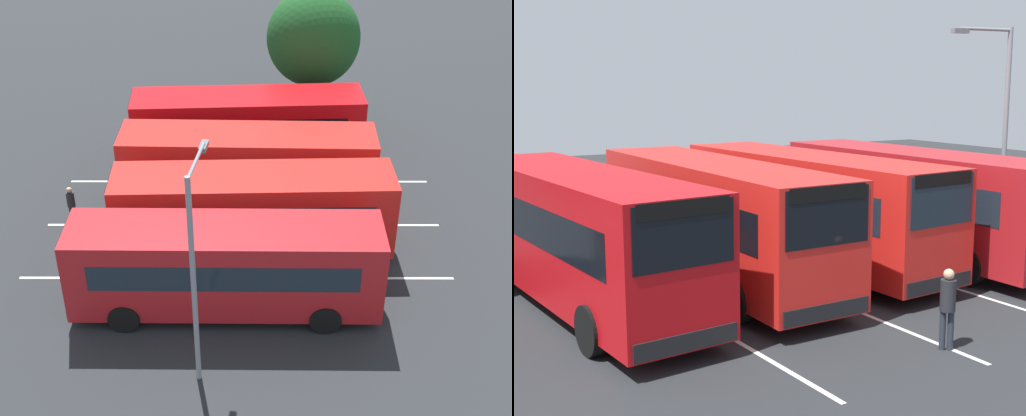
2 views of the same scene
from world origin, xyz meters
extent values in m
plane|color=#232628|center=(0.00, 0.00, 0.00)|extent=(74.81, 74.81, 0.00)
cube|color=#B70C11|center=(0.16, -5.35, 1.85)|extent=(10.55, 3.51, 2.96)
cube|color=black|center=(5.26, -4.80, 2.64)|extent=(0.35, 2.13, 1.24)
cube|color=black|center=(0.03, -4.18, 2.20)|extent=(8.65, 1.01, 0.95)
cube|color=black|center=(0.29, -6.52, 2.20)|extent=(8.65, 1.01, 0.95)
cube|color=black|center=(5.28, -4.79, 3.15)|extent=(0.31, 1.93, 0.32)
cube|color=black|center=(5.29, -4.79, 0.59)|extent=(0.34, 2.22, 0.36)
cylinder|color=black|center=(3.33, -3.85, 0.53)|extent=(1.08, 0.39, 1.05)
cylinder|color=black|center=(3.58, -6.13, 0.53)|extent=(1.08, 0.39, 1.05)
cylinder|color=black|center=(-3.26, -4.56, 0.53)|extent=(1.08, 0.39, 1.05)
cylinder|color=black|center=(-3.01, -6.85, 0.53)|extent=(1.08, 0.39, 1.05)
cube|color=red|center=(-0.09, -1.63, 1.85)|extent=(10.42, 2.74, 2.96)
cube|color=black|center=(5.05, -1.46, 2.64)|extent=(0.19, 2.13, 1.24)
cube|color=black|center=(-0.12, -0.45, 2.20)|extent=(8.69, 0.35, 0.95)
cube|color=black|center=(-0.05, -2.80, 2.20)|extent=(8.69, 0.35, 0.95)
cube|color=black|center=(5.07, -1.46, 3.15)|extent=(0.16, 1.94, 0.32)
cube|color=black|center=(5.08, -1.46, 0.59)|extent=(0.17, 2.23, 0.36)
cylinder|color=black|center=(3.19, -0.37, 0.53)|extent=(1.06, 0.31, 1.05)
cylinder|color=black|center=(3.26, -2.67, 0.53)|extent=(1.06, 0.31, 1.05)
cylinder|color=black|center=(-3.43, -0.58, 0.53)|extent=(1.06, 0.31, 1.05)
cylinder|color=black|center=(-3.36, -2.88, 0.53)|extent=(1.06, 0.31, 1.05)
cube|color=red|center=(-0.51, 1.70, 1.85)|extent=(10.52, 3.29, 2.96)
cube|color=#19232D|center=(4.61, 2.14, 2.64)|extent=(0.30, 2.13, 1.24)
cube|color=#19232D|center=(-0.61, 2.87, 2.20)|extent=(8.67, 0.82, 0.95)
cube|color=#19232D|center=(-0.41, 0.53, 2.20)|extent=(8.67, 0.82, 0.95)
cube|color=black|center=(4.63, 2.14, 3.15)|extent=(0.26, 1.94, 0.32)
cube|color=black|center=(4.64, 2.14, 0.59)|extent=(0.29, 2.22, 0.36)
cylinder|color=black|center=(2.69, 3.13, 0.53)|extent=(1.07, 0.37, 1.05)
cylinder|color=black|center=(2.89, 0.84, 0.53)|extent=(1.07, 0.37, 1.05)
cylinder|color=black|center=(-3.91, 2.56, 0.53)|extent=(1.07, 0.37, 1.05)
cylinder|color=black|center=(-3.71, 0.27, 0.53)|extent=(1.07, 0.37, 1.05)
cube|color=#AD191E|center=(0.21, 5.16, 1.85)|extent=(10.45, 2.91, 2.96)
cube|color=#19232D|center=(5.34, 5.40, 2.64)|extent=(0.22, 2.13, 1.24)
cube|color=#19232D|center=(0.15, 6.33, 2.20)|extent=(8.69, 0.50, 0.95)
cube|color=#19232D|center=(0.26, 3.98, 2.20)|extent=(8.69, 0.50, 0.95)
cube|color=black|center=(5.36, 5.40, 3.15)|extent=(0.19, 1.94, 0.32)
cube|color=black|center=(5.37, 5.40, 0.59)|extent=(0.21, 2.23, 0.36)
cylinder|color=black|center=(3.46, 6.46, 0.53)|extent=(1.07, 0.33, 1.05)
cylinder|color=black|center=(3.57, 4.17, 0.53)|extent=(1.07, 0.33, 1.05)
cylinder|color=black|center=(-3.15, 6.15, 0.53)|extent=(1.07, 0.33, 1.05)
cylinder|color=black|center=(-3.04, 3.85, 0.53)|extent=(1.07, 0.33, 1.05)
cylinder|color=#232833|center=(6.83, 0.21, 0.41)|extent=(0.13, 0.13, 0.83)
cylinder|color=#232833|center=(6.93, 0.34, 0.41)|extent=(0.13, 0.13, 0.83)
cylinder|color=#232328|center=(6.88, 0.28, 1.16)|extent=(0.45, 0.45, 0.66)
sphere|color=tan|center=(6.88, 0.28, 1.60)|extent=(0.22, 0.22, 0.22)
cylinder|color=gray|center=(0.75, 8.44, 3.58)|extent=(0.16, 0.16, 7.17)
cylinder|color=gray|center=(0.66, 7.44, 7.07)|extent=(0.28, 2.01, 0.10)
cube|color=slate|center=(0.57, 6.45, 6.99)|extent=(0.25, 0.58, 0.14)
cylinder|color=#4C3823|center=(-2.75, -10.07, 1.32)|extent=(0.44, 0.44, 2.64)
ellipsoid|color=#194C1E|center=(-2.75, -10.07, 4.37)|extent=(4.59, 4.13, 4.82)
cube|color=silver|center=(0.00, -3.47, 0.00)|extent=(15.86, 1.00, 0.01)
cube|color=silver|center=(0.00, 0.00, 0.00)|extent=(15.86, 1.00, 0.01)
cube|color=silver|center=(0.00, 3.47, 0.00)|extent=(15.86, 1.00, 0.01)
camera|label=1|loc=(-1.91, 24.15, 16.39)|focal=50.58mm
camera|label=2|loc=(17.30, -9.86, 5.39)|focal=50.54mm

